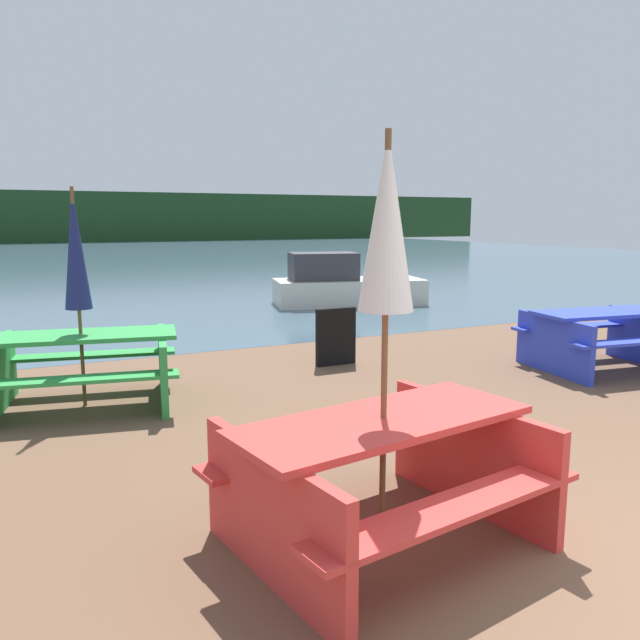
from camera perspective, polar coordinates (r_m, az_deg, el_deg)
water at (r=33.80m, az=-20.46°, el=5.49°), size 60.00×50.00×0.00m
far_treeline at (r=53.69m, az=-22.70°, el=8.70°), size 80.00×1.60×4.00m
picnic_table_red at (r=3.76m, az=5.75°, el=-13.23°), size 1.98×1.64×0.76m
picnic_table_blue at (r=8.65m, az=24.45°, el=-1.14°), size 1.94×1.62×0.74m
picnic_table_green at (r=6.78m, az=-20.89°, el=-3.63°), size 2.08×1.70×0.75m
umbrella_white at (r=3.48m, az=6.13°, el=8.58°), size 0.31×0.31×2.37m
umbrella_navy at (r=6.63m, az=-21.45°, el=5.96°), size 0.26×0.26×2.20m
boat at (r=13.85m, az=2.09°, el=3.17°), size 3.48×2.03×1.15m
signboard at (r=8.12m, az=1.46°, el=-1.53°), size 0.55×0.08×0.75m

